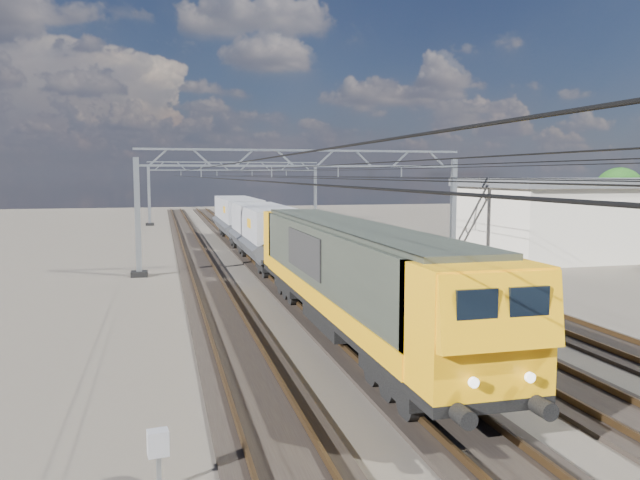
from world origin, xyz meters
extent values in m
plane|color=#2B2620|center=(0.00, 0.00, 0.00)|extent=(160.00, 160.00, 0.00)
cube|color=black|center=(-6.00, 0.00, 0.06)|extent=(2.60, 140.00, 0.12)
cube|color=brown|center=(-6.72, 0.00, 0.22)|extent=(0.08, 140.00, 0.16)
cube|color=brown|center=(-5.28, 0.00, 0.22)|extent=(0.08, 140.00, 0.16)
cube|color=black|center=(-2.00, 0.00, 0.06)|extent=(2.60, 140.00, 0.12)
cube|color=brown|center=(-2.72, 0.00, 0.22)|extent=(0.08, 140.00, 0.16)
cube|color=brown|center=(-1.28, 0.00, 0.22)|extent=(0.08, 140.00, 0.16)
cube|color=black|center=(2.00, 0.00, 0.06)|extent=(2.60, 140.00, 0.12)
cube|color=brown|center=(1.28, 0.00, 0.22)|extent=(0.08, 140.00, 0.16)
cube|color=brown|center=(2.72, 0.00, 0.22)|extent=(0.08, 140.00, 0.16)
cube|color=black|center=(6.00, 0.00, 0.06)|extent=(2.60, 140.00, 0.12)
cube|color=brown|center=(5.28, 0.00, 0.22)|extent=(0.08, 140.00, 0.16)
cube|color=brown|center=(6.72, 0.00, 0.22)|extent=(0.08, 140.00, 0.16)
cube|color=#979FA5|center=(-9.50, 4.00, 3.30)|extent=(0.30, 0.30, 6.60)
cube|color=#979FA5|center=(9.50, 4.00, 3.30)|extent=(0.30, 0.30, 6.60)
cube|color=black|center=(-9.50, 4.00, 0.15)|extent=(0.90, 0.90, 0.30)
cube|color=black|center=(9.50, 4.00, 0.15)|extent=(0.90, 0.90, 0.30)
cube|color=#979FA5|center=(0.00, 4.00, 7.05)|extent=(19.30, 0.18, 0.12)
cube|color=#979FA5|center=(0.00, 4.00, 6.15)|extent=(19.30, 0.18, 0.12)
cube|color=#979FA5|center=(-8.31, 4.00, 6.60)|extent=(1.03, 0.10, 0.94)
cube|color=#979FA5|center=(-5.94, 4.00, 6.60)|extent=(1.03, 0.10, 0.94)
cube|color=#979FA5|center=(-3.56, 4.00, 6.60)|extent=(1.03, 0.10, 0.94)
cube|color=#979FA5|center=(-1.19, 4.00, 6.60)|extent=(1.03, 0.10, 0.94)
cube|color=#979FA5|center=(1.19, 4.00, 6.60)|extent=(1.03, 0.10, 0.94)
cube|color=#979FA5|center=(3.56, 4.00, 6.60)|extent=(1.03, 0.10, 0.94)
cube|color=#979FA5|center=(5.94, 4.00, 6.60)|extent=(1.03, 0.10, 0.94)
cube|color=#979FA5|center=(8.31, 4.00, 6.60)|extent=(1.03, 0.10, 0.94)
cube|color=#979FA5|center=(-6.00, 4.00, 5.82)|extent=(0.06, 0.06, 0.65)
cube|color=#979FA5|center=(-2.00, 4.00, 5.82)|extent=(0.06, 0.06, 0.65)
cube|color=#979FA5|center=(2.00, 4.00, 5.82)|extent=(0.06, 0.06, 0.65)
cube|color=#979FA5|center=(6.00, 4.00, 5.82)|extent=(0.06, 0.06, 0.65)
cube|color=#979FA5|center=(-9.50, 40.00, 3.30)|extent=(0.30, 0.30, 6.60)
cube|color=#979FA5|center=(9.50, 40.00, 3.30)|extent=(0.30, 0.30, 6.60)
cube|color=black|center=(-9.50, 40.00, 0.15)|extent=(0.90, 0.90, 0.30)
cube|color=black|center=(9.50, 40.00, 0.15)|extent=(0.90, 0.90, 0.30)
cube|color=#979FA5|center=(0.00, 40.00, 7.05)|extent=(19.30, 0.18, 0.12)
cube|color=#979FA5|center=(0.00, 40.00, 6.15)|extent=(19.30, 0.18, 0.12)
cube|color=#979FA5|center=(-8.31, 40.00, 6.60)|extent=(1.03, 0.10, 0.94)
cube|color=#979FA5|center=(-5.94, 40.00, 6.60)|extent=(1.03, 0.10, 0.94)
cube|color=#979FA5|center=(-3.56, 40.00, 6.60)|extent=(1.03, 0.10, 0.94)
cube|color=#979FA5|center=(-1.19, 40.00, 6.60)|extent=(1.03, 0.10, 0.94)
cube|color=#979FA5|center=(1.19, 40.00, 6.60)|extent=(1.03, 0.10, 0.94)
cube|color=#979FA5|center=(3.56, 40.00, 6.60)|extent=(1.03, 0.10, 0.94)
cube|color=#979FA5|center=(5.94, 40.00, 6.60)|extent=(1.03, 0.10, 0.94)
cube|color=#979FA5|center=(8.31, 40.00, 6.60)|extent=(1.03, 0.10, 0.94)
cube|color=#979FA5|center=(-6.00, 40.00, 5.82)|extent=(0.06, 0.06, 0.65)
cube|color=#979FA5|center=(-2.00, 40.00, 5.82)|extent=(0.06, 0.06, 0.65)
cube|color=#979FA5|center=(2.00, 40.00, 5.82)|extent=(0.06, 0.06, 0.65)
cube|color=#979FA5|center=(6.00, 40.00, 5.82)|extent=(0.06, 0.06, 0.65)
cylinder|color=black|center=(-6.00, 8.00, 5.50)|extent=(0.03, 140.00, 0.03)
cylinder|color=black|center=(-6.00, 8.00, 6.00)|extent=(0.03, 140.00, 0.03)
cylinder|color=black|center=(-2.00, 8.00, 5.50)|extent=(0.03, 140.00, 0.03)
cylinder|color=black|center=(-2.00, 8.00, 6.00)|extent=(0.03, 140.00, 0.03)
cylinder|color=black|center=(2.00, 8.00, 5.50)|extent=(0.03, 140.00, 0.03)
cylinder|color=black|center=(2.00, 8.00, 6.00)|extent=(0.03, 140.00, 0.03)
cylinder|color=black|center=(6.00, 8.00, 5.50)|extent=(0.03, 140.00, 0.03)
cylinder|color=black|center=(6.00, 8.00, 6.00)|extent=(0.03, 140.00, 0.03)
cube|color=black|center=(-2.00, -17.68, 0.75)|extent=(2.20, 3.60, 0.60)
cube|color=black|center=(-2.00, -4.68, 0.75)|extent=(2.20, 3.60, 0.60)
cube|color=black|center=(-2.00, -11.18, 1.13)|extent=(2.65, 20.00, 0.25)
cube|color=black|center=(-2.00, -11.18, 0.75)|extent=(2.20, 4.50, 0.75)
cube|color=#2C3229|center=(-2.00, -11.18, 2.55)|extent=(2.65, 17.00, 2.60)
cube|color=#FFAD0D|center=(-3.34, -11.18, 1.55)|extent=(0.04, 17.00, 0.60)
cube|color=#FFAD0D|center=(-0.66, -11.18, 1.55)|extent=(0.04, 17.00, 0.60)
cube|color=black|center=(-3.35, -10.18, 2.90)|extent=(0.05, 5.00, 1.40)
cube|color=black|center=(-0.65, -10.18, 2.90)|extent=(0.05, 5.00, 1.40)
cube|color=#2C3229|center=(-2.00, -11.18, 3.92)|extent=(2.25, 18.00, 0.15)
cube|color=#FFAD0D|center=(-2.00, -20.28, 2.55)|extent=(2.65, 1.80, 2.60)
cube|color=#FFAD0D|center=(-2.00, -21.23, 3.05)|extent=(2.60, 0.46, 1.52)
cube|color=black|center=(-2.55, -21.33, 3.15)|extent=(0.85, 0.08, 0.75)
cube|color=black|center=(-1.45, -21.33, 3.15)|extent=(0.85, 0.08, 0.75)
cylinder|color=black|center=(-2.85, -21.48, 1.15)|extent=(0.36, 0.50, 0.36)
cylinder|color=black|center=(-1.15, -21.48, 1.15)|extent=(0.36, 0.50, 0.36)
cylinder|color=white|center=(-2.60, -21.38, 1.75)|extent=(0.20, 0.08, 0.20)
cylinder|color=white|center=(-1.40, -21.38, 1.75)|extent=(0.20, 0.08, 0.20)
cube|color=#FFAD0D|center=(-2.00, -2.08, 2.55)|extent=(2.65, 1.80, 2.60)
cube|color=#FFAD0D|center=(-2.00, -1.13, 3.05)|extent=(2.60, 0.46, 1.52)
cube|color=black|center=(-2.55, -1.03, 3.15)|extent=(0.85, 0.08, 0.75)
cube|color=black|center=(-1.45, -1.03, 3.15)|extent=(0.85, 0.08, 0.75)
cylinder|color=black|center=(-2.85, -0.88, 1.15)|extent=(0.36, 0.50, 0.36)
cylinder|color=black|center=(-1.15, -0.88, 1.15)|extent=(0.36, 0.50, 0.36)
cylinder|color=white|center=(-2.60, -0.98, 1.75)|extent=(0.20, 0.08, 0.20)
cylinder|color=white|center=(-1.40, -0.98, 1.75)|extent=(0.20, 0.08, 0.20)
cube|color=black|center=(-2.00, 2.02, 0.72)|extent=(2.20, 2.60, 0.55)
cube|color=black|center=(-2.00, 11.02, 0.72)|extent=(2.20, 2.60, 0.55)
cube|color=black|center=(-2.00, 6.52, 1.08)|extent=(2.40, 13.00, 0.20)
cube|color=gray|center=(-2.00, 6.52, 2.80)|extent=(2.80, 12.00, 1.80)
cube|color=#484B50|center=(-2.95, 6.52, 1.55)|extent=(1.48, 12.00, 1.36)
cube|color=#484B50|center=(-1.05, 6.52, 1.55)|extent=(1.48, 12.00, 1.36)
cube|color=#FFAD0D|center=(-3.42, 3.52, 2.90)|extent=(0.04, 1.20, 0.50)
cube|color=black|center=(-2.00, 16.22, 0.72)|extent=(2.20, 2.60, 0.55)
cube|color=black|center=(-2.00, 25.22, 0.72)|extent=(2.20, 2.60, 0.55)
cube|color=black|center=(-2.00, 20.72, 1.08)|extent=(2.40, 13.00, 0.20)
cube|color=gray|center=(-2.00, 20.72, 2.80)|extent=(2.80, 12.00, 1.80)
cube|color=#484B50|center=(-2.95, 20.72, 1.55)|extent=(1.48, 12.00, 1.36)
cube|color=#484B50|center=(-1.05, 20.72, 1.55)|extent=(1.48, 12.00, 1.36)
cube|color=#FFAD0D|center=(-3.42, 17.72, 2.90)|extent=(0.04, 1.20, 0.50)
cube|color=#979FA5|center=(-8.39, -20.62, 0.32)|extent=(0.09, 0.09, 0.65)
cube|color=#B9BBC1|center=(-8.39, -20.62, 0.88)|extent=(0.40, 0.32, 0.46)
cube|color=silver|center=(22.00, 6.00, 2.40)|extent=(18.00, 10.00, 4.80)
cube|color=slate|center=(22.00, 6.00, 5.10)|extent=(18.60, 10.60, 0.60)
cylinder|color=#3A291A|center=(30.00, 14.00, 1.49)|extent=(0.70, 0.70, 2.99)
sphere|color=#16370F|center=(30.00, 14.00, 4.18)|extent=(4.18, 4.18, 4.18)
sphere|color=#16370F|center=(31.20, 13.20, 3.58)|extent=(2.99, 2.99, 2.99)
camera|label=1|loc=(-8.22, -31.69, 5.65)|focal=35.00mm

